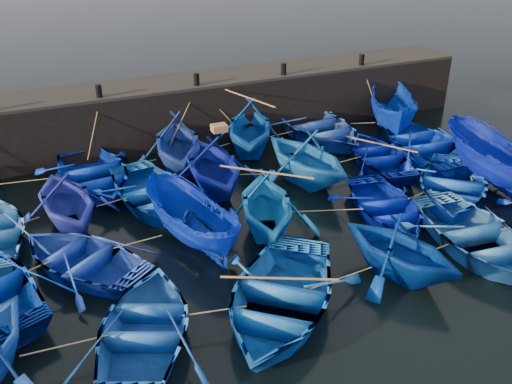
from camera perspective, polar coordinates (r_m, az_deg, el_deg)
name	(u,v)px	position (r m, az deg, el deg)	size (l,w,h in m)	color
ground	(297,258)	(17.37, 4.11, -6.63)	(120.00, 120.00, 0.00)	black
quay_wall	(192,109)	(25.58, -6.40, 8.20)	(26.00, 2.50, 2.50)	black
quay_top	(191,81)	(25.17, -6.56, 11.01)	(26.00, 2.50, 0.12)	black
bollard_1	(99,91)	(23.48, -15.45, 9.72)	(0.24, 0.24, 0.50)	black
bollard_2	(197,79)	(24.26, -5.97, 11.15)	(0.24, 0.24, 0.50)	black
bollard_3	(284,69)	(25.64, 2.78, 12.20)	(0.24, 0.24, 0.50)	black
bollard_4	(362,60)	(27.55, 10.52, 12.89)	(0.24, 0.24, 0.50)	black
boat_1	(92,173)	(22.05, -16.04, 1.88)	(3.72, 5.19, 1.08)	#0322A4
boat_2	(177,142)	(22.49, -7.90, 5.02)	(3.81, 4.42, 2.33)	navy
boat_3	(250,126)	(23.76, -0.65, 6.61)	(3.85, 4.47, 2.35)	#0847AB
boat_4	(317,126)	(25.50, 6.15, 6.56)	(4.05, 5.67, 1.18)	#1C4192
boat_5	(393,111)	(26.78, 13.54, 7.88)	(1.90, 5.04, 1.95)	#042CB5
boat_7	(66,198)	(19.35, -18.48, -0.61)	(3.43, 3.98, 2.09)	navy
boat_8	(153,193)	(20.08, -10.25, -0.14)	(3.63, 5.07, 1.05)	#0B49A4
boat_9	(212,163)	(20.49, -4.38, 2.90)	(3.86, 4.48, 2.36)	#08168D
boat_10	(306,155)	(21.23, 5.07, 3.67)	(3.72, 4.31, 2.27)	blue
boat_11	(380,155)	(23.33, 12.28, 3.60)	(3.13, 4.38, 0.91)	#011489
boat_12	(424,143)	(24.69, 16.46, 4.75)	(3.92, 5.47, 1.14)	#052FC0
boat_14	(82,258)	(17.28, -16.97, -6.29)	(3.18, 4.45, 0.92)	#1534A0
boat_15	(190,221)	(17.63, -6.61, -2.90)	(1.66, 4.39, 1.70)	#021E9E
boat_16	(266,203)	(18.04, 0.99, -1.13)	(3.50, 4.06, 2.14)	blue
boat_17	(386,206)	(19.60, 12.85, -1.42)	(3.11, 4.35, 0.90)	#0116A6
boat_18	(452,186)	(21.45, 19.00, 0.60)	(3.62, 5.06, 1.05)	blue
boat_19	(492,162)	(22.75, 22.57, 2.83)	(1.92, 5.10, 1.97)	#041598
boat_21	(146,328)	(14.42, -10.92, -13.16)	(3.31, 4.62, 0.96)	#13499B
boat_22	(279,297)	(14.94, 2.31, -10.45)	(3.90, 5.46, 1.13)	#0D4D9E
boat_23	(400,247)	(16.55, 14.25, -5.40)	(3.20, 3.71, 1.95)	navy
boat_24	(478,236)	(18.61, 21.29, -4.15)	(3.73, 5.22, 1.08)	blue
wooden_crate	(219,128)	(20.07, -3.70, 6.40)	(0.53, 0.42, 0.24)	#8E623E
mooring_ropes	(227,167)	(20.81, -2.90, 2.48)	(18.09, 11.65, 2.10)	tan
loose_oars	(297,162)	(19.45, 4.13, 3.04)	(9.79, 12.04, 1.50)	#99724C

